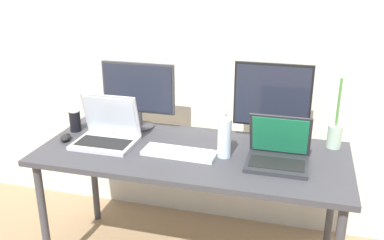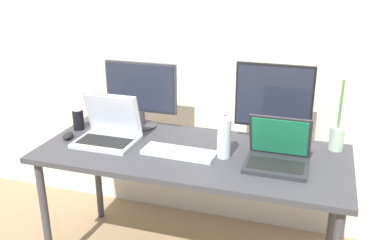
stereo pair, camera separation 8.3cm
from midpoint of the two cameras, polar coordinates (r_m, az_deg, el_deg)
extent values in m
cube|color=silver|center=(2.70, 4.75, 11.79)|extent=(7.00, 0.08, 2.60)
cylinder|color=#424247|center=(2.58, -18.09, -12.25)|extent=(0.04, 0.04, 0.71)
cylinder|color=#424247|center=(3.00, -11.71, -6.72)|extent=(0.04, 0.04, 0.71)
cylinder|color=#424247|center=(2.68, 19.19, -11.04)|extent=(0.04, 0.04, 0.71)
cube|color=#3D3D42|center=(2.32, 1.02, -4.53)|extent=(1.66, 0.71, 0.03)
cylinder|color=#38383D|center=(2.66, -5.73, -0.74)|extent=(0.17, 0.17, 0.01)
cylinder|color=#38383D|center=(2.64, -5.77, 0.28)|extent=(0.03, 0.03, 0.09)
cube|color=#38383D|center=(2.58, -5.92, 4.37)|extent=(0.45, 0.02, 0.30)
cube|color=#232838|center=(2.57, -6.03, 4.30)|extent=(0.43, 0.01, 0.28)
cylinder|color=black|center=(2.48, 11.41, -2.71)|extent=(0.18, 0.18, 0.01)
cylinder|color=black|center=(2.46, 11.48, -1.77)|extent=(0.03, 0.03, 0.08)
cube|color=black|center=(2.39, 11.85, 3.08)|extent=(0.42, 0.02, 0.36)
cube|color=#232838|center=(2.38, 11.81, 3.00)|extent=(0.40, 0.01, 0.34)
cube|color=silver|center=(2.44, -10.39, -2.86)|extent=(0.33, 0.26, 0.02)
cube|color=black|center=(2.42, -10.62, -2.78)|extent=(0.29, 0.14, 0.00)
cube|color=silver|center=(2.47, -9.58, 0.84)|extent=(0.33, 0.08, 0.25)
cube|color=silver|center=(2.47, -9.65, 0.75)|extent=(0.30, 0.07, 0.23)
cube|color=#2D2D33|center=(2.18, 12.23, -5.94)|extent=(0.31, 0.25, 0.02)
cube|color=black|center=(2.16, 12.20, -5.87)|extent=(0.27, 0.14, 0.00)
cube|color=#2D2D33|center=(2.21, 12.69, -2.12)|extent=(0.31, 0.10, 0.23)
cube|color=#1E8C59|center=(2.20, 12.67, -2.24)|extent=(0.28, 0.08, 0.21)
cube|color=white|center=(2.27, -0.71, -4.38)|extent=(0.40, 0.15, 0.02)
ellipsoid|color=black|center=(2.56, -15.32, -2.01)|extent=(0.08, 0.11, 0.04)
cylinder|color=silver|center=(2.21, 5.35, -2.48)|extent=(0.07, 0.07, 0.21)
cone|color=silver|center=(2.17, 5.46, 0.43)|extent=(0.06, 0.06, 0.03)
cylinder|color=white|center=(2.16, 5.48, 1.06)|extent=(0.03, 0.03, 0.02)
cylinder|color=black|center=(2.67, -14.07, 0.04)|extent=(0.07, 0.07, 0.12)
cylinder|color=silver|center=(2.65, -14.19, 1.32)|extent=(0.06, 0.06, 0.00)
cylinder|color=#B2D1B7|center=(2.45, 19.64, -2.36)|extent=(0.08, 0.08, 0.13)
cylinder|color=#519342|center=(2.38, 20.20, 2.00)|extent=(0.01, 0.01, 0.26)
camera|label=1|loc=(0.04, -88.94, 0.39)|focal=40.00mm
camera|label=2|loc=(0.04, 91.06, -0.39)|focal=40.00mm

